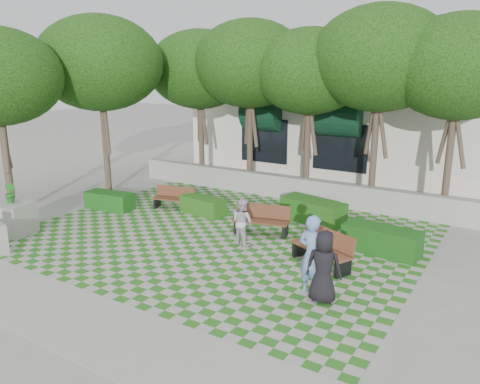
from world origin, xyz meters
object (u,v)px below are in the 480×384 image
Objects in this scene: bench_east at (323,248)px; person_blue at (312,255)px; hedge_east at (381,240)px; bench_mid at (262,220)px; hedge_midleft at (203,206)px; bench_west at (174,198)px; hedge_west at (110,201)px; hedge_midright at (313,211)px; person_white at (242,222)px; planter_back at (14,217)px; person_dark at (324,267)px.

person_blue is (0.42, -1.72, 0.50)m from bench_east.
person_blue reaches higher than hedge_east.
bench_mid is 2.94m from hedge_midleft.
hedge_east is at bearing -16.18° from bench_west.
bench_mid reaches higher than hedge_midleft.
bench_mid reaches higher than bench_west.
hedge_west is (-6.18, -0.62, -0.13)m from bench_mid.
bench_mid is at bearing -173.38° from hedge_east.
hedge_midright is (5.05, 1.26, -0.01)m from bench_west.
hedge_east is 3.54m from person_blue.
hedge_midleft is 0.96× the size of hedge_west.
person_white is (4.12, -1.80, 0.31)m from bench_west.
person_white is at bearing -159.24° from bench_east.
hedge_west is 6.17m from person_white.
person_white is (2.80, -1.83, 0.39)m from hedge_midleft.
person_white is at bearing -37.80° from bench_west.
hedge_midright is at bearing 18.30° from hedge_midleft.
bench_east is 1.14× the size of planter_back.
person_blue is at bearing -66.94° from hedge_midright.
hedge_east is at bearing 24.16° from planter_back.
hedge_midleft is 1.04× the size of planter_back.
bench_west is at bearing 177.97° from hedge_east.
person_blue is at bearing -34.03° from person_dark.
person_blue reaches higher than bench_west.
bench_west is 0.77× the size of hedge_east.
person_blue reaches higher than hedge_midleft.
planter_back is 10.02m from person_dark.
hedge_east is (1.07, 1.71, -0.09)m from bench_east.
planter_back is (-10.26, -4.60, 0.19)m from hedge_east.
hedge_midleft is 3.60m from hedge_west.
hedge_east is at bearing -29.12° from hedge_midright.
person_dark is at bearing 5.82° from planter_back.
hedge_midright is at bearing -59.75° from person_blue.
bench_west is at bearing 63.35° from planter_back.
person_dark is (0.77, -1.88, 0.36)m from bench_east.
hedge_east is 4.01m from person_white.
person_blue is (-0.65, -3.43, 0.59)m from hedge_east.
hedge_west is 3.59m from planter_back.
bench_west is 5.20m from hedge_midright.
hedge_midright is 1.26× the size of hedge_midleft.
bench_east is 5.79m from hedge_midleft.
person_dark is at bearing -94.81° from hedge_east.
bench_east is at bearing -122.12° from hedge_east.
person_white is (-0.93, -3.07, 0.31)m from hedge_midright.
person_dark is at bearing -43.01° from bench_east.
hedge_east is 1.21× the size of hedge_midleft.
person_white reaches higher than hedge_midright.
hedge_east is at bearing -93.51° from person_blue.
bench_mid is 1.13× the size of bench_west.
hedge_west is at bearing -159.59° from bench_east.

